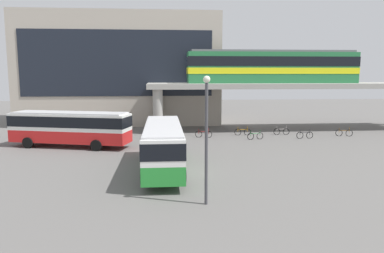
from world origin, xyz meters
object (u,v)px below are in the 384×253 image
object	(u,v)px
bicycle_brown	(344,133)
bicycle_black	(305,135)
bicycle_green	(255,136)
bus_secondary	(70,126)
train	(272,66)
bicycle_red	(204,134)
bus_main	(163,142)
bicycle_silver	(281,131)
bicycle_orange	(243,132)
station_building	(122,70)
pedestrian_waiting_near_stop	(178,137)

from	to	relation	value
bicycle_brown	bicycle_black	bearing A→B (deg)	-167.76
bicycle_brown	bicycle_green	world-z (taller)	same
bicycle_brown	bus_secondary	bearing A→B (deg)	-172.52
train	bicycle_red	xyz separation A→B (m)	(-8.72, -5.15, -7.18)
bus_main	bicycle_silver	distance (m)	19.39
bicycle_orange	train	bearing A→B (deg)	43.15
bicycle_orange	bicycle_black	bearing A→B (deg)	-23.14
station_building	bicycle_green	distance (m)	22.88
bus_secondary	bicycle_brown	distance (m)	28.22
bicycle_red	bicycle_orange	world-z (taller)	same
station_building	bicycle_orange	bearing A→B (deg)	-42.90
bicycle_red	bicycle_brown	xyz separation A→B (m)	(15.19, -0.41, 0.00)
bus_main	bicycle_orange	distance (m)	16.75
station_building	bicycle_red	distance (m)	18.66
station_building	bicycle_red	xyz separation A→B (m)	(9.78, -14.32, -6.88)
bicycle_orange	pedestrian_waiting_near_stop	size ratio (longest dim) A/B	1.00
bicycle_orange	bicycle_black	size ratio (longest dim) A/B	1.00
station_building	pedestrian_waiting_near_stop	xyz separation A→B (m)	(6.88, -18.83, -6.39)
bicycle_orange	bicycle_silver	xyz separation A→B (m)	(4.36, -0.00, 0.00)
bicycle_red	bicycle_orange	bearing A→B (deg)	14.26
bicycle_silver	bicycle_black	bearing A→B (deg)	-57.35
bicycle_brown	bicycle_orange	size ratio (longest dim) A/B	0.98
station_building	bus_main	world-z (taller)	station_building
train	station_building	bearing A→B (deg)	153.63
train	bicycle_silver	distance (m)	8.23
bicycle_red	pedestrian_waiting_near_stop	distance (m)	5.38
station_building	bus_main	xyz separation A→B (m)	(5.46, -27.39, -5.25)
bicycle_orange	bicycle_silver	bearing A→B (deg)	-0.04
bus_main	bicycle_black	xyz separation A→B (m)	(14.75, 11.63, -1.63)
station_building	bicycle_orange	distance (m)	20.57
bus_main	bus_secondary	distance (m)	12.32
bicycle_green	train	bearing A→B (deg)	62.08
station_building	bicycle_green	size ratio (longest dim) A/B	14.81
bus_secondary	bicycle_orange	size ratio (longest dim) A/B	6.32
bicycle_green	pedestrian_waiting_near_stop	world-z (taller)	pedestrian_waiting_near_stop
bicycle_red	bicycle_silver	size ratio (longest dim) A/B	0.98
train	bicycle_black	distance (m)	9.90
bus_main	bicycle_brown	xyz separation A→B (m)	(19.52, 12.66, -1.63)
bicycle_silver	bicycle_black	distance (m)	3.04
pedestrian_waiting_near_stop	bicycle_black	bearing A→B (deg)	12.96
station_building	bus_secondary	size ratio (longest dim) A/B	2.31
train	bicycle_green	xyz separation A→B (m)	(-3.57, -6.74, -7.18)
bicycle_red	bicycle_brown	world-z (taller)	same
bicycle_silver	train	bearing A→B (deg)	90.92
bicycle_red	bus_secondary	bearing A→B (deg)	-162.26
bicycle_red	station_building	bearing A→B (deg)	124.33
bicycle_brown	pedestrian_waiting_near_stop	xyz separation A→B (m)	(-18.10, -4.10, 0.49)
bicycle_silver	bicycle_green	bearing A→B (deg)	-143.34
bicycle_red	bicycle_black	xyz separation A→B (m)	(10.43, -1.44, 0.00)
bicycle_black	bicycle_silver	bearing A→B (deg)	122.65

